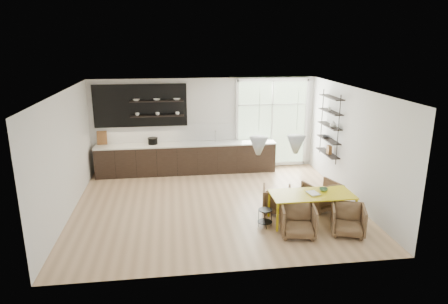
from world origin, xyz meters
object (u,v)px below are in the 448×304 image
armchair_front_left (298,221)px  armchair_front_right (348,220)px  dining_table (312,196)px  armchair_back_left (277,199)px  armchair_back_right (322,195)px  wire_stool (265,216)px

armchair_front_left → armchair_front_right: armchair_front_left is taller
dining_table → armchair_front_right: 0.95m
armchair_back_left → armchair_front_right: armchair_front_right is taller
armchair_back_right → armchair_back_left: bearing=-17.0°
armchair_front_right → wire_stool: 1.78m
dining_table → armchair_back_left: 0.96m
armchair_front_left → armchair_back_right: bearing=62.0°
wire_stool → armchair_front_right: bearing=-18.6°
dining_table → armchair_back_right: size_ratio=2.45×
armchair_back_left → armchair_back_right: bearing=-165.0°
dining_table → armchair_back_right: bearing=52.5°
armchair_back_right → armchair_front_left: armchair_back_right is taller
dining_table → armchair_front_left: (-0.50, -0.60, -0.30)m
dining_table → wire_stool: size_ratio=4.54×
armchair_front_left → armchair_front_right: bearing=6.1°
armchair_front_right → wire_stool: bearing=-179.6°
dining_table → armchair_front_left: size_ratio=2.54×
dining_table → armchair_front_right: size_ratio=2.66×
armchair_front_left → wire_stool: armchair_front_left is taller
armchair_back_left → armchair_front_left: bearing=110.2°
armchair_front_right → armchair_back_left: bearing=151.3°
armchair_back_right → armchair_front_right: (0.07, -1.35, -0.03)m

